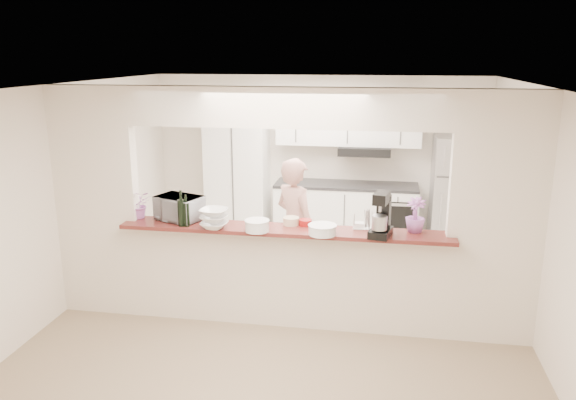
% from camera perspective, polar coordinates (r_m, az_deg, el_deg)
% --- Properties ---
extents(floor, '(6.00, 6.00, 0.00)m').
position_cam_1_polar(floor, '(6.17, -0.29, -12.43)').
color(floor, gray).
rests_on(floor, ground).
extents(tile_overlay, '(5.00, 2.90, 0.01)m').
position_cam_1_polar(tile_overlay, '(7.56, 1.73, -7.10)').
color(tile_overlay, beige).
rests_on(tile_overlay, floor).
extents(partition, '(5.00, 0.15, 2.50)m').
position_cam_1_polar(partition, '(5.65, -0.31, 1.08)').
color(partition, white).
rests_on(partition, floor).
extents(bar_counter, '(3.40, 0.38, 1.09)m').
position_cam_1_polar(bar_counter, '(5.92, -0.31, -7.49)').
color(bar_counter, white).
rests_on(bar_counter, floor).
extents(kitchen_cabinets, '(3.15, 0.62, 2.25)m').
position_cam_1_polar(kitchen_cabinets, '(8.41, 1.63, 2.08)').
color(kitchen_cabinets, white).
rests_on(kitchen_cabinets, floor).
extents(refrigerator, '(0.75, 0.70, 1.70)m').
position_cam_1_polar(refrigerator, '(8.36, 16.90, 0.49)').
color(refrigerator, '#B1B2B7').
rests_on(refrigerator, floor).
extents(flower_left, '(0.33, 0.31, 0.30)m').
position_cam_1_polar(flower_left, '(6.22, -14.90, -0.44)').
color(flower_left, '#E378C8').
rests_on(flower_left, bar_counter).
extents(wine_bottle_a, '(0.08, 0.08, 0.38)m').
position_cam_1_polar(wine_bottle_a, '(5.84, -10.77, -1.22)').
color(wine_bottle_a, black).
rests_on(wine_bottle_a, bar_counter).
extents(wine_bottle_b, '(0.07, 0.07, 0.33)m').
position_cam_1_polar(wine_bottle_b, '(5.83, -10.30, -1.41)').
color(wine_bottle_b, black).
rests_on(wine_bottle_b, bar_counter).
extents(toaster_oven, '(0.55, 0.46, 0.26)m').
position_cam_1_polar(toaster_oven, '(6.06, -11.01, -0.81)').
color(toaster_oven, '#ABACB0').
rests_on(toaster_oven, bar_counter).
extents(serving_bowls, '(0.30, 0.30, 0.20)m').
position_cam_1_polar(serving_bowls, '(5.72, -7.53, -1.91)').
color(serving_bowls, white).
rests_on(serving_bowls, bar_counter).
extents(plate_stack_a, '(0.25, 0.25, 0.11)m').
position_cam_1_polar(plate_stack_a, '(5.60, -3.16, -2.61)').
color(plate_stack_a, white).
rests_on(plate_stack_a, bar_counter).
extents(plate_stack_b, '(0.28, 0.28, 0.10)m').
position_cam_1_polar(plate_stack_b, '(5.50, 3.51, -3.02)').
color(plate_stack_b, white).
rests_on(plate_stack_b, bar_counter).
extents(red_bowl, '(0.13, 0.13, 0.06)m').
position_cam_1_polar(red_bowl, '(5.79, 1.78, -2.30)').
color(red_bowl, maroon).
rests_on(red_bowl, bar_counter).
extents(tan_bowl, '(0.17, 0.17, 0.08)m').
position_cam_1_polar(tan_bowl, '(5.81, 0.32, -2.15)').
color(tan_bowl, beige).
rests_on(tan_bowl, bar_counter).
extents(utensil_caddy, '(0.22, 0.13, 0.20)m').
position_cam_1_polar(utensil_caddy, '(5.70, 7.74, -2.13)').
color(utensil_caddy, silver).
rests_on(utensil_caddy, bar_counter).
extents(stand_mixer, '(0.25, 0.33, 0.44)m').
position_cam_1_polar(stand_mixer, '(5.49, 9.48, -1.65)').
color(stand_mixer, black).
rests_on(stand_mixer, bar_counter).
extents(flower_right, '(0.23, 0.23, 0.35)m').
position_cam_1_polar(flower_right, '(5.68, 12.81, -1.49)').
color(flower_right, '#AE6AC6').
rests_on(flower_right, bar_counter).
extents(person, '(0.71, 0.69, 1.65)m').
position_cam_1_polar(person, '(6.59, 0.74, -2.86)').
color(person, tan).
rests_on(person, floor).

